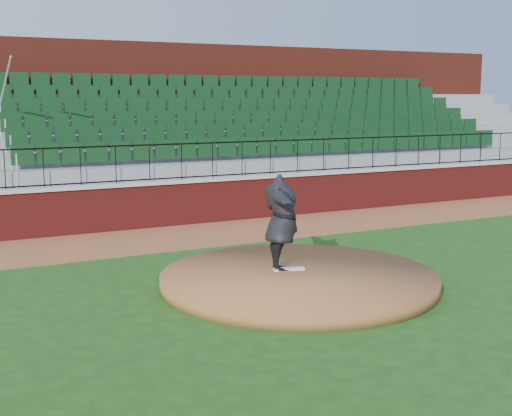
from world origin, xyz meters
The scene contains 10 objects.
ground centered at (0.00, 0.00, 0.00)m, with size 90.00×90.00×0.00m, color #1C4614.
warning_track centered at (0.00, 5.40, 0.01)m, with size 34.00×3.20×0.01m, color brown.
field_wall centered at (0.00, 7.00, 0.60)m, with size 34.00×0.35×1.20m, color maroon.
wall_cap centered at (0.00, 7.00, 1.25)m, with size 34.00×0.45×0.10m, color #B7B7B7.
wall_railing centered at (0.00, 7.00, 1.80)m, with size 34.00×0.05×1.00m, color black, non-canonical shape.
seating_stands centered at (0.00, 9.72, 2.30)m, with size 34.00×5.10×4.60m, color gray, non-canonical shape.
concourse_wall centered at (0.00, 12.52, 2.75)m, with size 34.00×0.50×5.50m, color maroon.
pitchers_mound centered at (0.09, -0.11, 0.12)m, with size 5.34×5.34×0.25m, color brown.
pitching_rubber centered at (0.05, 0.19, 0.27)m, with size 0.61×0.15×0.04m, color silver.
pitcher centered at (-0.08, 0.28, 1.20)m, with size 2.33×0.63×1.89m, color black.
Camera 1 is at (-6.56, -11.24, 3.62)m, focal length 48.49 mm.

